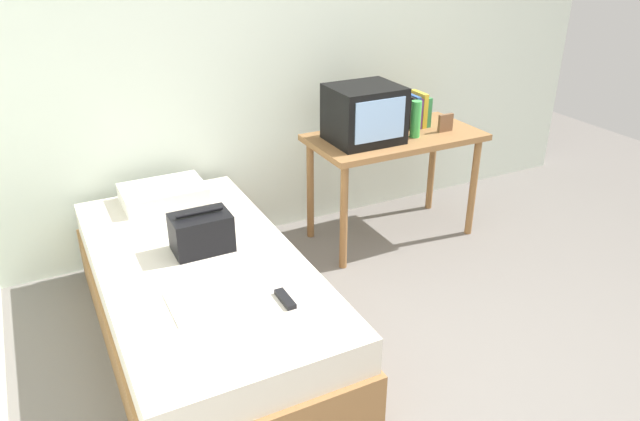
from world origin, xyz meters
name	(u,v)px	position (x,y,z in m)	size (l,w,h in m)	color
ground_plane	(452,385)	(0.00, 0.00, 0.00)	(8.00, 8.00, 0.00)	slate
wall_back	(281,46)	(0.00, 2.00, 1.30)	(5.20, 0.10, 2.60)	silver
bed	(203,301)	(-0.96, 0.89, 0.25)	(1.00, 2.00, 0.51)	olive
desk	(394,148)	(0.58, 1.46, 0.66)	(1.16, 0.60, 0.76)	olive
tv	(364,114)	(0.33, 1.45, 0.94)	(0.44, 0.39, 0.36)	black
water_bottle	(416,119)	(0.67, 1.36, 0.88)	(0.07, 0.07, 0.24)	green
book_row	(416,111)	(0.81, 1.55, 0.87)	(0.15, 0.17, 0.24)	black
picture_frame	(446,123)	(0.92, 1.36, 0.82)	(0.11, 0.02, 0.12)	brown
pillow	(163,194)	(-0.95, 1.66, 0.56)	(0.49, 0.33, 0.10)	silver
handbag	(201,232)	(-0.92, 0.97, 0.61)	(0.30, 0.20, 0.22)	black
magazine	(193,304)	(-1.10, 0.51, 0.51)	(0.21, 0.29, 0.01)	white
remote_dark	(285,299)	(-0.73, 0.35, 0.52)	(0.04, 0.16, 0.02)	black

